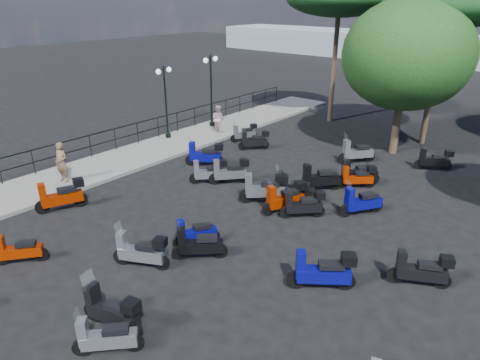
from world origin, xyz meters
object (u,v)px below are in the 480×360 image
Objects in this scene: lamp_post_1 at (166,98)px; scooter_19 at (105,338)px; scooter_8 at (195,233)px; scooter_11 at (254,141)px; scooter_22 at (292,190)px; scooter_27 at (421,270)px; woman at (62,162)px; scooter_3 at (230,172)px; scooter_28 at (361,202)px; lamp_post_2 at (211,86)px; scooter_10 at (209,172)px; pedestrian_far at (218,119)px; scooter_31 at (319,179)px; scooter_16 at (357,174)px; scooter_14 at (198,245)px; scooter_13 at (112,311)px; scooter_2 at (61,196)px; scooter_29 at (434,160)px; scooter_20 at (323,272)px; scooter_21 at (285,199)px; pine_0 at (446,6)px; scooter_23 at (357,177)px; scooter_0 at (19,251)px; scooter_5 at (244,133)px; scooter_15 at (303,205)px; scooter_7 at (141,251)px; scooter_9 at (265,189)px; scooter_17 at (356,153)px; scooter_4 at (205,155)px; broadleaf_tree at (407,55)px.

scooter_19 is (10.41, -10.92, -1.88)m from lamp_post_1.
scooter_11 reaches higher than scooter_8.
scooter_22 reaches higher than scooter_27.
scooter_3 is (5.15, 4.47, -0.47)m from woman.
woman is 11.83m from scooter_28.
lamp_post_2 is 12.54m from scooter_28.
woman is at bearing 82.38° from scooter_10.
pedestrian_far is 1.13× the size of scooter_10.
lamp_post_1 is 9.78m from scooter_31.
scooter_14 is at bearing 121.93° from scooter_16.
scooter_11 is at bearing 11.73° from scooter_13.
scooter_29 is at bearing -104.72° from scooter_2.
scooter_2 is at bearing 64.81° from scooter_20.
pine_0 is (1.13, 11.19, 6.22)m from scooter_21.
scooter_27 is 1.04× the size of scooter_29.
scooter_2 is 11.46m from scooter_16.
scooter_19 is 11.63m from scooter_23.
scooter_0 is 0.93× the size of scooter_14.
scooter_16 is (7.25, -1.55, 0.06)m from scooter_5.
scooter_27 is (13.45, -6.68, -0.41)m from pedestrian_far.
pine_0 is at bearing -28.29° from scooter_22.
scooter_19 is at bearing 178.54° from scooter_2.
scooter_2 is 9.78m from scooter_20.
scooter_15 is 0.88× the size of scooter_29.
scooter_7 is 1.29× the size of scooter_19.
scooter_0 is (5.50, -10.53, -1.90)m from lamp_post_1.
scooter_2 is (-2.21, 2.57, 0.13)m from scooter_0.
scooter_31 reaches higher than scooter_13.
scooter_13 reaches higher than scooter_23.
scooter_28 reaches higher than scooter_3.
lamp_post_1 is 2.56× the size of scooter_16.
scooter_5 is 0.86× the size of scooter_7.
scooter_9 reaches higher than scooter_0.
scooter_2 is 5.73m from scooter_10.
scooter_27 is (8.40, -1.89, -0.02)m from scooter_3.
pine_0 reaches higher than scooter_11.
pedestrian_far is 9.26m from scooter_22.
pedestrian_far is 1.03× the size of scooter_29.
scooter_20 reaches higher than scooter_21.
scooter_10 is at bearing -36.83° from lamp_post_1.
scooter_16 is (0.22, 3.77, 0.03)m from scooter_15.
pedestrian_far reaches higher than scooter_5.
scooter_0 is 0.82× the size of scooter_17.
scooter_4 is (2.99, 5.24, -0.44)m from woman.
scooter_29 reaches higher than scooter_19.
scooter_19 is 17.26m from broadleaf_tree.
scooter_15 is 0.87× the size of scooter_31.
scooter_22 is at bearing -136.51° from scooter_3.
scooter_27 is at bearing -168.74° from scooter_21.
scooter_11 is at bearing 31.95° from scooter_27.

